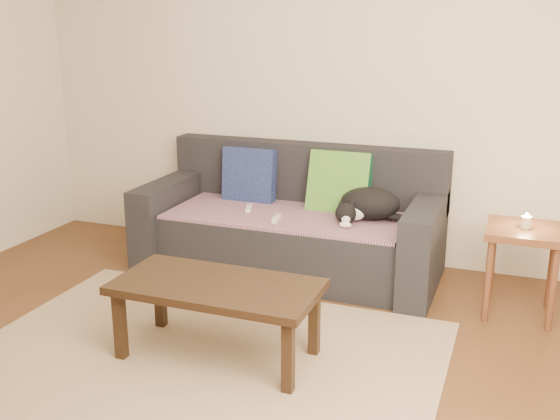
{
  "coord_description": "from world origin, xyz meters",
  "views": [
    {
      "loc": [
        1.51,
        -2.65,
        1.74
      ],
      "look_at": [
        0.05,
        1.2,
        0.55
      ],
      "focal_mm": 42.0,
      "sensor_mm": 36.0,
      "label": 1
    }
  ],
  "objects_px": {
    "wii_remote_a": "(249,208)",
    "sofa": "(292,228)",
    "side_table": "(524,243)",
    "wii_remote_b": "(276,219)",
    "coffee_table": "(217,293)",
    "cat": "(368,205)"
  },
  "relations": [
    {
      "from": "wii_remote_b",
      "to": "coffee_table",
      "type": "relative_size",
      "value": 0.14
    },
    {
      "from": "wii_remote_a",
      "to": "sofa",
      "type": "bearing_deg",
      "value": -88.09
    },
    {
      "from": "sofa",
      "to": "wii_remote_a",
      "type": "height_order",
      "value": "sofa"
    },
    {
      "from": "cat",
      "to": "wii_remote_b",
      "type": "relative_size",
      "value": 3.46
    },
    {
      "from": "sofa",
      "to": "wii_remote_a",
      "type": "xyz_separation_m",
      "value": [
        -0.29,
        -0.1,
        0.15
      ]
    },
    {
      "from": "wii_remote_a",
      "to": "cat",
      "type": "bearing_deg",
      "value": -101.63
    },
    {
      "from": "wii_remote_a",
      "to": "side_table",
      "type": "xyz_separation_m",
      "value": [
        1.85,
        -0.13,
        0.0
      ]
    },
    {
      "from": "sofa",
      "to": "wii_remote_b",
      "type": "relative_size",
      "value": 14.0
    },
    {
      "from": "cat",
      "to": "wii_remote_b",
      "type": "distance_m",
      "value": 0.63
    },
    {
      "from": "wii_remote_a",
      "to": "wii_remote_b",
      "type": "relative_size",
      "value": 1.0
    },
    {
      "from": "coffee_table",
      "to": "wii_remote_b",
      "type": "bearing_deg",
      "value": 94.77
    },
    {
      "from": "wii_remote_b",
      "to": "sofa",
      "type": "bearing_deg",
      "value": -12.73
    },
    {
      "from": "sofa",
      "to": "wii_remote_a",
      "type": "bearing_deg",
      "value": -160.44
    },
    {
      "from": "side_table",
      "to": "sofa",
      "type": "bearing_deg",
      "value": 171.68
    },
    {
      "from": "side_table",
      "to": "coffee_table",
      "type": "distance_m",
      "value": 1.88
    },
    {
      "from": "wii_remote_b",
      "to": "side_table",
      "type": "distance_m",
      "value": 1.58
    },
    {
      "from": "wii_remote_a",
      "to": "wii_remote_b",
      "type": "distance_m",
      "value": 0.32
    },
    {
      "from": "wii_remote_a",
      "to": "coffee_table",
      "type": "distance_m",
      "value": 1.33
    },
    {
      "from": "side_table",
      "to": "coffee_table",
      "type": "xyz_separation_m",
      "value": [
        -1.49,
        -1.15,
        -0.08
      ]
    },
    {
      "from": "sofa",
      "to": "cat",
      "type": "xyz_separation_m",
      "value": [
        0.55,
        -0.01,
        0.23
      ]
    },
    {
      "from": "coffee_table",
      "to": "wii_remote_a",
      "type": "bearing_deg",
      "value": 106.05
    },
    {
      "from": "wii_remote_b",
      "to": "side_table",
      "type": "bearing_deg",
      "value": -97.87
    }
  ]
}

